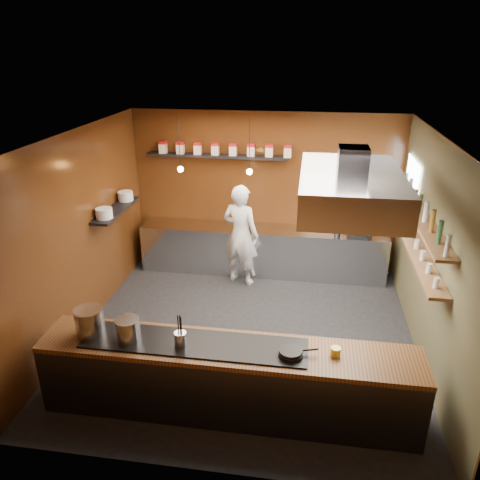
% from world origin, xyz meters
% --- Properties ---
extents(floor, '(5.00, 5.00, 0.00)m').
position_xyz_m(floor, '(0.00, 0.00, 0.00)').
color(floor, black).
rests_on(floor, ground).
extents(back_wall, '(5.00, 0.00, 5.00)m').
position_xyz_m(back_wall, '(0.00, 2.50, 1.50)').
color(back_wall, '#3B1A0A').
rests_on(back_wall, ground).
extents(left_wall, '(0.00, 5.00, 5.00)m').
position_xyz_m(left_wall, '(-2.50, 0.00, 1.50)').
color(left_wall, '#3B1A0A').
rests_on(left_wall, ground).
extents(right_wall, '(0.00, 5.00, 5.00)m').
position_xyz_m(right_wall, '(2.50, 0.00, 1.50)').
color(right_wall, brown).
rests_on(right_wall, ground).
extents(ceiling, '(5.00, 5.00, 0.00)m').
position_xyz_m(ceiling, '(0.00, 0.00, 3.00)').
color(ceiling, silver).
rests_on(ceiling, back_wall).
extents(window_pane, '(0.00, 1.00, 1.00)m').
position_xyz_m(window_pane, '(2.45, 1.70, 1.90)').
color(window_pane, white).
rests_on(window_pane, right_wall).
extents(prep_counter, '(4.60, 0.65, 0.90)m').
position_xyz_m(prep_counter, '(0.00, 2.17, 0.45)').
color(prep_counter, silver).
rests_on(prep_counter, floor).
extents(pass_counter, '(4.40, 0.72, 0.94)m').
position_xyz_m(pass_counter, '(-0.00, -1.60, 0.47)').
color(pass_counter, '#38383D').
rests_on(pass_counter, floor).
extents(tin_shelf, '(2.60, 0.26, 0.04)m').
position_xyz_m(tin_shelf, '(-0.90, 2.36, 2.20)').
color(tin_shelf, black).
rests_on(tin_shelf, back_wall).
extents(plate_shelf, '(0.30, 1.40, 0.04)m').
position_xyz_m(plate_shelf, '(-2.34, 1.00, 1.55)').
color(plate_shelf, black).
rests_on(plate_shelf, left_wall).
extents(bottle_shelf_upper, '(0.26, 2.80, 0.04)m').
position_xyz_m(bottle_shelf_upper, '(2.34, 0.30, 1.92)').
color(bottle_shelf_upper, brown).
rests_on(bottle_shelf_upper, right_wall).
extents(bottle_shelf_lower, '(0.26, 2.80, 0.04)m').
position_xyz_m(bottle_shelf_lower, '(2.34, 0.30, 1.45)').
color(bottle_shelf_lower, brown).
rests_on(bottle_shelf_lower, right_wall).
extents(extractor_hood, '(1.20, 2.00, 0.72)m').
position_xyz_m(extractor_hood, '(1.30, -0.40, 2.51)').
color(extractor_hood, '#38383D').
rests_on(extractor_hood, ceiling).
extents(pendant_left, '(0.10, 0.10, 0.95)m').
position_xyz_m(pendant_left, '(-1.40, 1.70, 2.15)').
color(pendant_left, black).
rests_on(pendant_left, ceiling).
extents(pendant_right, '(0.10, 0.10, 0.95)m').
position_xyz_m(pendant_right, '(-0.20, 1.70, 2.15)').
color(pendant_right, black).
rests_on(pendant_right, ceiling).
extents(storage_tins, '(2.43, 0.13, 0.22)m').
position_xyz_m(storage_tins, '(-0.75, 2.36, 2.33)').
color(storage_tins, beige).
rests_on(storage_tins, tin_shelf).
extents(plate_stacks, '(0.26, 1.16, 0.16)m').
position_xyz_m(plate_stacks, '(-2.34, 1.00, 1.65)').
color(plate_stacks, silver).
rests_on(plate_stacks, plate_shelf).
extents(bottles, '(0.06, 2.66, 0.24)m').
position_xyz_m(bottles, '(2.34, 0.30, 2.06)').
color(bottles, silver).
rests_on(bottles, bottle_shelf_upper).
extents(wine_glasses, '(0.07, 2.37, 0.13)m').
position_xyz_m(wine_glasses, '(2.34, 0.30, 1.53)').
color(wine_glasses, silver).
rests_on(wine_glasses, bottle_shelf_lower).
extents(stockpot_large, '(0.44, 0.44, 0.33)m').
position_xyz_m(stockpot_large, '(-1.65, -1.60, 1.10)').
color(stockpot_large, '#BBBDC2').
rests_on(stockpot_large, pass_counter).
extents(stockpot_small, '(0.38, 0.38, 0.27)m').
position_xyz_m(stockpot_small, '(-1.16, -1.65, 1.07)').
color(stockpot_small, '#B7B9BE').
rests_on(stockpot_small, pass_counter).
extents(utensil_crock, '(0.17, 0.17, 0.18)m').
position_xyz_m(utensil_crock, '(-0.53, -1.69, 1.03)').
color(utensil_crock, silver).
rests_on(utensil_crock, pass_counter).
extents(frying_pan, '(0.44, 0.28, 0.07)m').
position_xyz_m(frying_pan, '(0.72, -1.67, 0.97)').
color(frying_pan, black).
rests_on(frying_pan, pass_counter).
extents(butter_jar, '(0.11, 0.11, 0.10)m').
position_xyz_m(butter_jar, '(1.20, -1.58, 0.97)').
color(butter_jar, yellow).
rests_on(butter_jar, pass_counter).
extents(espresso_machine, '(0.48, 0.46, 0.38)m').
position_xyz_m(espresso_machine, '(1.77, 2.11, 1.09)').
color(espresso_machine, black).
rests_on(espresso_machine, prep_counter).
extents(chef, '(0.79, 0.64, 1.87)m').
position_xyz_m(chef, '(-0.35, 1.71, 0.93)').
color(chef, white).
rests_on(chef, floor).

